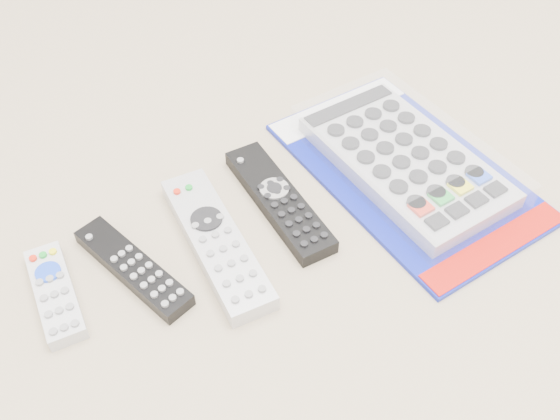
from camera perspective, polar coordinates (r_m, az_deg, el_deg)
remote_small_grey at (r=0.73m, az=-19.89°, el=-7.16°), size 0.06×0.14×0.02m
remote_slim_black at (r=0.73m, az=-13.25°, el=-5.16°), size 0.07×0.17×0.02m
remote_silver_dvd at (r=0.73m, az=-5.84°, el=-2.89°), size 0.10×0.23×0.03m
remote_large_black at (r=0.78m, az=-0.09°, el=0.90°), size 0.08×0.21×0.02m
jumbo_remote_packaged at (r=0.83m, az=11.41°, el=4.61°), size 0.24×0.37×0.05m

